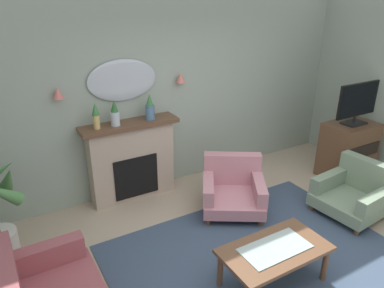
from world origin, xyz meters
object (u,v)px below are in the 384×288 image
at_px(mantel_vase_centre, 150,108).
at_px(wall_mirror, 123,80).
at_px(mantel_vase_right, 115,114).
at_px(tv_flatscreen, 358,103).
at_px(armchair_in_corner, 233,188).
at_px(coffee_table, 275,253).
at_px(armchair_by_coffee_table, 355,192).
at_px(tv_cabinet, 348,150).
at_px(wall_sconce_left, 58,93).
at_px(fireplace, 132,161).
at_px(wall_sconce_right, 181,78).
at_px(mantel_vase_left, 96,115).

bearing_deg(mantel_vase_centre, wall_mirror, 150.46).
height_order(mantel_vase_right, tv_flatscreen, tv_flatscreen).
xyz_separation_m(mantel_vase_right, armchair_in_corner, (1.28, -0.94, -1.01)).
xyz_separation_m(coffee_table, armchair_by_coffee_table, (1.85, 0.45, -0.08)).
relative_size(tv_cabinet, tv_flatscreen, 1.07).
xyz_separation_m(mantel_vase_centre, armchair_in_corner, (0.78, -0.94, -1.01)).
bearing_deg(wall_mirror, wall_sconce_left, -176.63).
height_order(fireplace, wall_sconce_right, wall_sconce_right).
xyz_separation_m(fireplace, mantel_vase_centre, (0.30, -0.03, 0.75)).
bearing_deg(wall_sconce_left, coffee_table, -59.35).
bearing_deg(tv_flatscreen, wall_sconce_left, 163.51).
bearing_deg(tv_cabinet, mantel_vase_left, 163.83).
height_order(armchair_by_coffee_table, armchair_in_corner, same).
height_order(mantel_vase_centre, wall_mirror, wall_mirror).
distance_m(mantel_vase_left, wall_sconce_right, 1.34).
xyz_separation_m(coffee_table, tv_flatscreen, (2.66, 1.22, 0.86)).
relative_size(mantel_vase_right, armchair_in_corner, 0.31).
relative_size(armchair_by_coffee_table, tv_cabinet, 0.98).
bearing_deg(tv_cabinet, fireplace, 161.28).
height_order(mantel_vase_right, armchair_in_corner, mantel_vase_right).
relative_size(mantel_vase_left, armchair_by_coffee_table, 0.39).
height_order(mantel_vase_left, armchair_in_corner, mantel_vase_left).
bearing_deg(mantel_vase_right, mantel_vase_centre, 0.00).
distance_m(mantel_vase_left, armchair_in_corner, 2.08).
height_order(mantel_vase_right, wall_mirror, wall_mirror).
distance_m(mantel_vase_right, tv_cabinet, 3.72).
relative_size(fireplace, tv_flatscreen, 1.62).
bearing_deg(wall_sconce_left, mantel_vase_left, -16.70).
relative_size(wall_sconce_right, tv_cabinet, 0.16).
bearing_deg(tv_flatscreen, wall_sconce_right, 153.18).
xyz_separation_m(armchair_in_corner, tv_cabinet, (2.17, -0.13, 0.15)).
distance_m(fireplace, wall_mirror, 1.15).
relative_size(mantel_vase_centre, tv_cabinet, 0.40).
distance_m(mantel_vase_left, wall_sconce_left, 0.52).
bearing_deg(armchair_in_corner, armchair_by_coffee_table, -33.95).
bearing_deg(coffee_table, wall_mirror, 103.39).
bearing_deg(wall_sconce_right, armchair_in_corner, -77.88).
height_order(wall_mirror, armchair_in_corner, wall_mirror).
xyz_separation_m(mantel_vase_right, tv_flatscreen, (3.45, -1.09, -0.07)).
height_order(mantel_vase_right, tv_cabinet, mantel_vase_right).
relative_size(mantel_vase_left, armchair_in_corner, 0.31).
bearing_deg(coffee_table, armchair_by_coffee_table, 13.67).
bearing_deg(wall_sconce_right, tv_flatscreen, -26.82).
xyz_separation_m(fireplace, coffee_table, (0.59, -2.34, -0.19)).
xyz_separation_m(wall_sconce_left, wall_sconce_right, (1.70, 0.00, 0.00)).
relative_size(mantel_vase_centre, wall_mirror, 0.38).
relative_size(mantel_vase_left, wall_sconce_left, 2.48).
bearing_deg(armchair_by_coffee_table, tv_flatscreen, 43.48).
height_order(fireplace, mantel_vase_centre, mantel_vase_centre).
bearing_deg(wall_sconce_left, armchair_by_coffee_table, -31.01).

